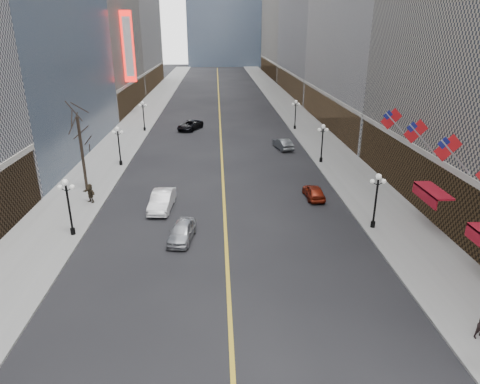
{
  "coord_description": "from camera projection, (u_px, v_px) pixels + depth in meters",
  "views": [
    {
      "loc": [
        -0.51,
        -0.37,
        15.04
      ],
      "look_at": [
        0.48,
        17.78,
        8.08
      ],
      "focal_mm": 32.0,
      "sensor_mm": 36.0,
      "label": 1
    }
  ],
  "objects": [
    {
      "name": "car_nb_mid",
      "position": [
        162.0,
        201.0,
        37.79
      ],
      "size": [
        2.09,
        5.06,
        1.63
      ],
      "primitive_type": "imported",
      "rotation": [
        0.0,
        0.0,
        -0.08
      ],
      "color": "white",
      "rests_on": "ground"
    },
    {
      "name": "streetlamp_west_3",
      "position": [
        143.0,
        113.0,
        65.66
      ],
      "size": [
        1.26,
        0.44,
        4.52
      ],
      "color": "black",
      "rests_on": "sidewalk_west"
    },
    {
      "name": "sidewalk_west",
      "position": [
        135.0,
        126.0,
        70.29
      ],
      "size": [
        6.0,
        230.0,
        0.15
      ],
      "primitive_type": "cube",
      "color": "gray",
      "rests_on": "ground"
    },
    {
      "name": "flag_4",
      "position": [
        417.0,
        133.0,
        33.76
      ],
      "size": [
        2.87,
        0.12,
        2.87
      ],
      "color": "#B2B2B7",
      "rests_on": "ground"
    },
    {
      "name": "streetlamp_east_2",
      "position": [
        322.0,
        139.0,
        50.07
      ],
      "size": [
        1.26,
        0.44,
        4.52
      ],
      "color": "black",
      "rests_on": "sidewalk_east"
    },
    {
      "name": "tree_west_far",
      "position": [
        79.0,
        129.0,
        40.13
      ],
      "size": [
        3.6,
        3.6,
        7.92
      ],
      "color": "#2D231C",
      "rests_on": "sidewalk_west"
    },
    {
      "name": "theatre_marquee",
      "position": [
        128.0,
        47.0,
        75.25
      ],
      "size": [
        2.0,
        0.55,
        12.0
      ],
      "color": "red",
      "rests_on": "ground"
    },
    {
      "name": "car_sb_far",
      "position": [
        283.0,
        144.0,
        56.76
      ],
      "size": [
        2.42,
        4.55,
        1.42
      ],
      "primitive_type": "imported",
      "rotation": [
        0.0,
        0.0,
        3.36
      ],
      "color": "#4B4F53",
      "rests_on": "ground"
    },
    {
      "name": "car_nb_far",
      "position": [
        190.0,
        125.0,
        67.54
      ],
      "size": [
        4.43,
        5.89,
        1.49
      ],
      "primitive_type": "imported",
      "rotation": [
        0.0,
        0.0,
        -0.42
      ],
      "color": "black",
      "rests_on": "ground"
    },
    {
      "name": "car_sb_mid",
      "position": [
        314.0,
        192.0,
        40.25
      ],
      "size": [
        1.68,
        3.9,
        1.31
      ],
      "primitive_type": "imported",
      "rotation": [
        0.0,
        0.0,
        3.17
      ],
      "color": "maroon",
      "rests_on": "ground"
    },
    {
      "name": "flag_3",
      "position": [
        450.0,
        150.0,
        29.09
      ],
      "size": [
        2.87,
        0.12,
        2.87
      ],
      "color": "#B2B2B7",
      "rests_on": "ground"
    },
    {
      "name": "lane_line",
      "position": [
        220.0,
        114.0,
        80.34
      ],
      "size": [
        0.25,
        200.0,
        0.02
      ],
      "primitive_type": "cube",
      "color": "gold",
      "rests_on": "ground"
    },
    {
      "name": "sidewalk_east",
      "position": [
        304.0,
        124.0,
        71.7
      ],
      "size": [
        6.0,
        230.0,
        0.15
      ],
      "primitive_type": "cube",
      "color": "gray",
      "rests_on": "ground"
    },
    {
      "name": "car_nb_near",
      "position": [
        182.0,
        231.0,
        32.28
      ],
      "size": [
        2.31,
        4.4,
        1.43
      ],
      "primitive_type": "imported",
      "rotation": [
        0.0,
        0.0,
        -0.16
      ],
      "color": "#ABAEB3",
      "rests_on": "ground"
    },
    {
      "name": "streetlamp_west_2",
      "position": [
        119.0,
        142.0,
        48.87
      ],
      "size": [
        1.26,
        0.44,
        4.52
      ],
      "color": "black",
      "rests_on": "sidewalk_west"
    },
    {
      "name": "streetlamp_west_1",
      "position": [
        68.0,
        201.0,
        32.09
      ],
      "size": [
        1.26,
        0.44,
        4.52
      ],
      "color": "black",
      "rests_on": "sidewalk_west"
    },
    {
      "name": "streetlamp_east_1",
      "position": [
        376.0,
        195.0,
        33.28
      ],
      "size": [
        1.26,
        0.44,
        4.52
      ],
      "color": "black",
      "rests_on": "sidewalk_east"
    },
    {
      "name": "ped_west_far",
      "position": [
        90.0,
        193.0,
        38.9
      ],
      "size": [
        1.57,
        1.39,
        1.76
      ],
      "primitive_type": "imported",
      "rotation": [
        0.0,
        0.0,
        -0.68
      ],
      "color": "#30271A",
      "rests_on": "sidewalk_west"
    },
    {
      "name": "awning_c",
      "position": [
        431.0,
        192.0,
        33.44
      ],
      "size": [
        1.4,
        4.0,
        0.93
      ],
      "color": "maroon",
      "rests_on": "ground"
    },
    {
      "name": "streetlamp_east_3",
      "position": [
        295.0,
        111.0,
        66.85
      ],
      "size": [
        1.26,
        0.44,
        4.52
      ],
      "color": "black",
      "rests_on": "sidewalk_east"
    },
    {
      "name": "flag_5",
      "position": [
        393.0,
        121.0,
        38.42
      ],
      "size": [
        2.87,
        0.12,
        2.87
      ],
      "color": "#B2B2B7",
      "rests_on": "ground"
    }
  ]
}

